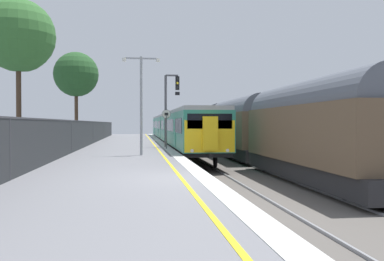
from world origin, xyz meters
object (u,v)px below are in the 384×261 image
(background_tree_centre, at_px, (75,75))
(freight_train_adjacent_track, at_px, (221,126))
(speed_limit_sign, at_px, (166,124))
(commuter_train_at_platform, at_px, (174,128))
(signal_gantry, at_px, (169,102))
(background_tree_left, at_px, (20,38))
(platform_lamp_mid, at_px, (141,97))

(background_tree_centre, bearing_deg, freight_train_adjacent_track, -24.54)
(freight_train_adjacent_track, relative_size, speed_limit_sign, 20.63)
(speed_limit_sign, relative_size, background_tree_centre, 0.29)
(commuter_train_at_platform, distance_m, freight_train_adjacent_track, 5.87)
(freight_train_adjacent_track, bearing_deg, speed_limit_sign, -119.41)
(signal_gantry, distance_m, background_tree_left, 10.87)
(platform_lamp_mid, distance_m, background_tree_centre, 23.65)
(signal_gantry, bearing_deg, platform_lamp_mid, -105.35)
(platform_lamp_mid, bearing_deg, commuter_train_at_platform, 79.97)
(background_tree_left, bearing_deg, commuter_train_at_platform, 59.64)
(background_tree_left, xyz_separation_m, background_tree_centre, (0.22, 20.02, 0.18))
(signal_gantry, distance_m, platform_lamp_mid, 7.91)
(platform_lamp_mid, bearing_deg, freight_train_adjacent_track, 64.54)
(platform_lamp_mid, xyz_separation_m, background_tree_left, (-6.86, 2.40, 3.41))
(signal_gantry, relative_size, platform_lamp_mid, 0.99)
(freight_train_adjacent_track, bearing_deg, platform_lamp_mid, -115.46)
(background_tree_left, bearing_deg, speed_limit_sign, 20.13)
(signal_gantry, xyz_separation_m, platform_lamp_mid, (-2.09, -7.62, -0.12))
(freight_train_adjacent_track, height_order, platform_lamp_mid, platform_lamp_mid)
(speed_limit_sign, bearing_deg, background_tree_left, -159.87)
(signal_gantry, xyz_separation_m, background_tree_left, (-8.95, -5.23, 3.29))
(freight_train_adjacent_track, xyz_separation_m, background_tree_centre, (-14.21, 6.49, 5.23))
(commuter_train_at_platform, xyz_separation_m, background_tree_left, (-10.43, -17.81, 5.28))
(freight_train_adjacent_track, xyz_separation_m, speed_limit_sign, (-5.85, -10.38, 0.18))
(speed_limit_sign, bearing_deg, freight_train_adjacent_track, 60.59)
(freight_train_adjacent_track, relative_size, signal_gantry, 10.37)
(commuter_train_at_platform, xyz_separation_m, speed_limit_sign, (-1.85, -14.66, 0.41))
(commuter_train_at_platform, xyz_separation_m, freight_train_adjacent_track, (4.00, -4.28, 0.24))
(background_tree_centre, bearing_deg, signal_gantry, -59.45)
(freight_train_adjacent_track, relative_size, platform_lamp_mid, 10.28)
(commuter_train_at_platform, xyz_separation_m, platform_lamp_mid, (-3.58, -20.21, 1.87))
(commuter_train_at_platform, relative_size, speed_limit_sign, 16.21)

